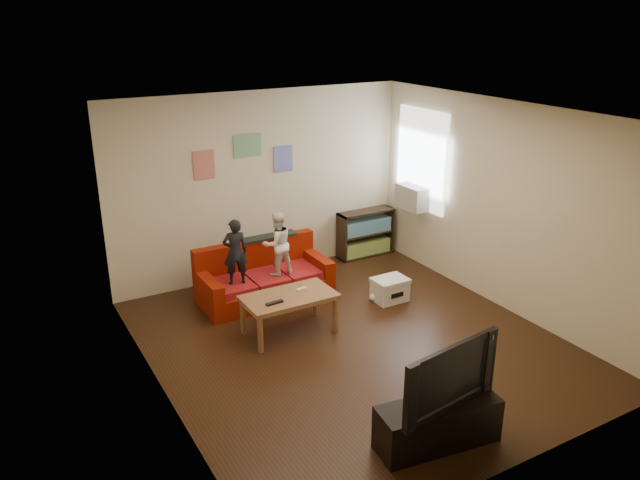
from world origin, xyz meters
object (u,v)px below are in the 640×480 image
sofa (263,279)px  child_b (277,244)px  coffee_table (289,301)px  bookshelf (365,235)px  child_a (235,252)px  television (442,373)px  file_box (390,289)px  tv_stand (438,424)px

sofa → child_b: bearing=-47.3°
coffee_table → bookshelf: size_ratio=1.19×
child_a → television: bearing=110.5°
sofa → child_b: size_ratio=2.03×
file_box → television: television is taller
child_b → file_box: (1.30, -0.79, -0.65)m
tv_stand → bookshelf: bearing=72.3°
tv_stand → file_box: bearing=70.4°
tv_stand → television: size_ratio=1.03×
sofa → child_a: (-0.45, -0.16, 0.55)m
child_a → tv_stand: child_a is taller
file_box → tv_stand: size_ratio=0.41×
bookshelf → tv_stand: size_ratio=0.82×
television → bookshelf: bearing=56.7°
file_box → television: (-1.39, -2.66, 0.58)m
child_a → television: (0.50, -3.45, -0.06)m
child_b → bookshelf: child_b is taller
bookshelf → tv_stand: 4.69m
child_a → file_box: child_a is taller
child_b → file_box: child_b is taller
sofa → bookshelf: bearing=16.4°
child_b → coffee_table: child_b is taller
child_a → bookshelf: child_a is taller
sofa → television: television is taller
sofa → bookshelf: 2.18m
sofa → child_b: (0.15, -0.16, 0.55)m
television → child_a: bearing=90.7°
child_a → tv_stand: size_ratio=0.77×
child_b → coffee_table: 1.04m
child_b → tv_stand: size_ratio=0.76×
file_box → tv_stand: (-1.39, -2.66, 0.05)m
coffee_table → file_box: size_ratio=2.41×
file_box → child_b: bearing=148.7°
child_a → file_box: 2.15m
sofa → tv_stand: 3.61m
bookshelf → file_box: size_ratio=2.02×
television → coffee_table: bearing=87.0°
sofa → child_a: child_a is taller
child_b → television: bearing=86.7°
sofa → tv_stand: (0.05, -3.61, -0.05)m
child_a → sofa: bearing=-148.2°
bookshelf → file_box: bearing=-112.3°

